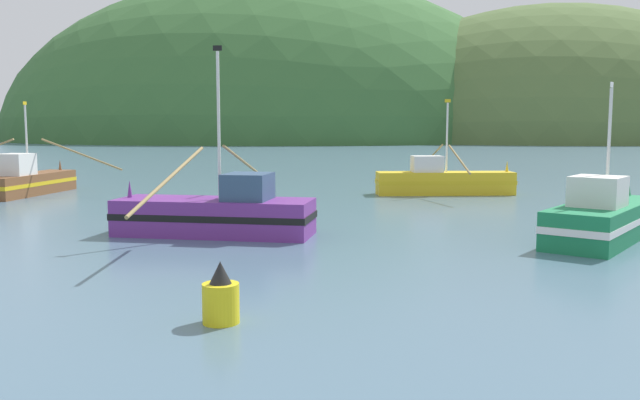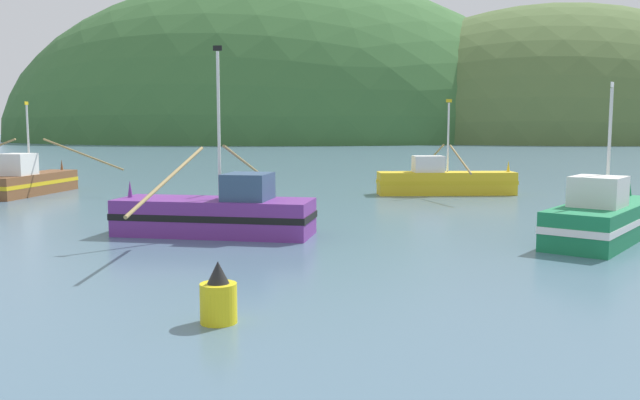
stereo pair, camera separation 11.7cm
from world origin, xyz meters
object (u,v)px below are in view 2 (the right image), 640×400
at_px(fishing_boat_green, 604,218).
at_px(channel_buoy, 218,298).
at_px(fishing_boat_purple, 218,213).
at_px(fishing_boat_yellow, 445,181).
at_px(fishing_boat_brown, 30,181).

height_order(fishing_boat_green, channel_buoy, fishing_boat_green).
distance_m(fishing_boat_purple, channel_buoy, 11.93).
height_order(fishing_boat_yellow, fishing_boat_green, fishing_boat_yellow).
bearing_deg(channel_buoy, fishing_boat_brown, 122.19).
bearing_deg(fishing_boat_purple, channel_buoy, 109.10).
distance_m(fishing_boat_purple, fishing_boat_green, 14.91).
xyz_separation_m(fishing_boat_yellow, fishing_boat_brown, (-26.12, -0.88, 0.03)).
relative_size(fishing_boat_purple, fishing_boat_yellow, 1.31).
height_order(fishing_boat_brown, channel_buoy, fishing_boat_brown).
bearing_deg(fishing_boat_yellow, fishing_boat_green, -82.59).
bearing_deg(fishing_boat_purple, fishing_boat_green, -174.45).
bearing_deg(fishing_boat_yellow, channel_buoy, -112.86).
relative_size(fishing_boat_purple, channel_buoy, 10.76).
bearing_deg(channel_buoy, fishing_boat_yellow, 71.21).
distance_m(fishing_boat_yellow, channel_buoy, 29.06).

